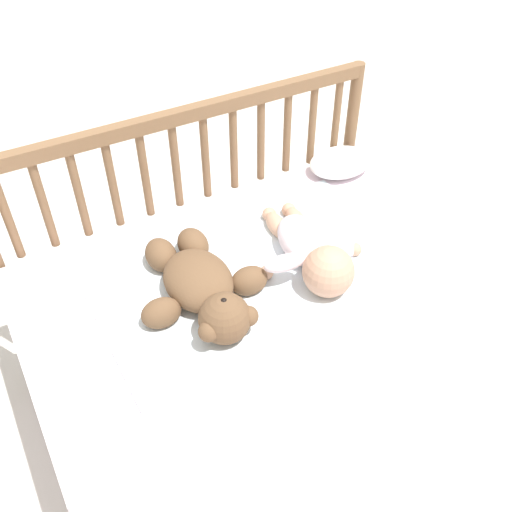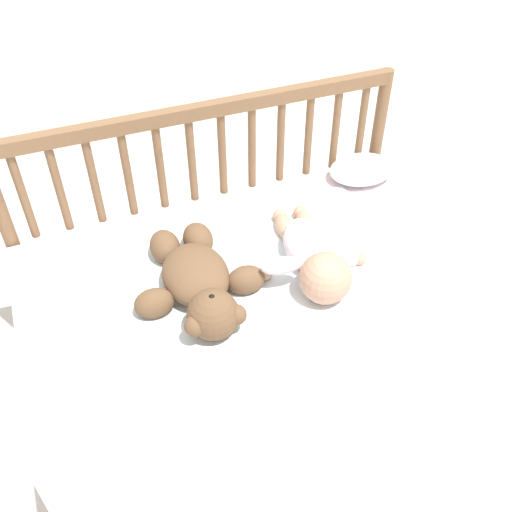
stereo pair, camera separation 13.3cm
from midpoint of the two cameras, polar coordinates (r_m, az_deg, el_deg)
The scene contains 7 objects.
ground_plane at distance 1.74m, azimuth 2.30°, elevation -13.54°, with size 12.00×12.00×0.00m, color silver.
crib_mattress at distance 1.54m, azimuth 2.54°, elevation -8.49°, with size 1.11×0.66×0.48m.
crib_rail at distance 1.58m, azimuth -2.38°, elevation 7.93°, with size 1.11×0.04×0.76m.
blanket at distance 1.37m, azimuth 2.35°, elevation -1.75°, with size 0.75×0.47×0.01m.
teddy_bear at distance 1.29m, azimuth -2.89°, elevation -2.64°, with size 0.31×0.38×0.11m.
baby at distance 1.36m, azimuth 8.52°, elevation -0.13°, with size 0.29×0.37×0.12m.
small_pillow at distance 1.71m, azimuth 12.75°, elevation 8.37°, with size 0.20×0.15×0.06m.
Camera 2 is at (-0.37, -0.91, 1.43)m, focal length 40.00 mm.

